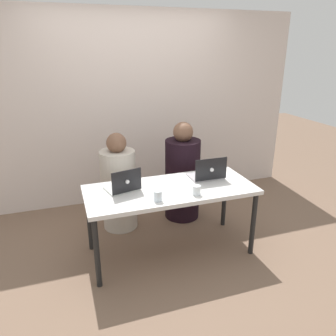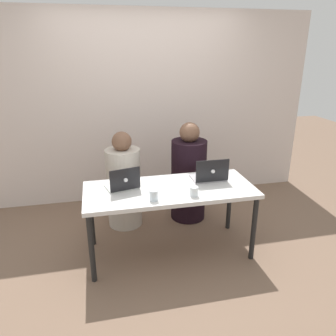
{
  "view_description": "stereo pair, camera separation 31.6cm",
  "coord_description": "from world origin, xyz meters",
  "px_view_note": "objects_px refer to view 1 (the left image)",
  "views": [
    {
      "loc": [
        -0.95,
        -2.74,
        2.0
      ],
      "look_at": [
        0.0,
        0.07,
        0.9
      ],
      "focal_mm": 35.0,
      "sensor_mm": 36.0,
      "label": 1
    },
    {
      "loc": [
        -0.65,
        -2.83,
        2.0
      ],
      "look_at": [
        0.0,
        0.07,
        0.9
      ],
      "focal_mm": 35.0,
      "sensor_mm": 36.0,
      "label": 2
    }
  ],
  "objects_px": {
    "laptop_back_left": "(123,186)",
    "water_glass_right": "(196,191)",
    "person_on_left": "(119,187)",
    "water_glass_left": "(158,196)",
    "person_on_right": "(182,176)",
    "laptop_back_right": "(207,174)"
  },
  "relations": [
    {
      "from": "person_on_left",
      "to": "water_glass_right",
      "type": "height_order",
      "value": "person_on_left"
    },
    {
      "from": "person_on_right",
      "to": "water_glass_left",
      "type": "bearing_deg",
      "value": 72.31
    },
    {
      "from": "person_on_left",
      "to": "water_glass_left",
      "type": "relative_size",
      "value": 11.81
    },
    {
      "from": "person_on_left",
      "to": "water_glass_left",
      "type": "xyz_separation_m",
      "value": [
        0.19,
        -0.9,
        0.25
      ]
    },
    {
      "from": "person_on_right",
      "to": "water_glass_right",
      "type": "distance_m",
      "value": 0.95
    },
    {
      "from": "person_on_left",
      "to": "water_glass_left",
      "type": "height_order",
      "value": "person_on_left"
    },
    {
      "from": "laptop_back_right",
      "to": "person_on_right",
      "type": "bearing_deg",
      "value": -84.8
    },
    {
      "from": "water_glass_right",
      "to": "water_glass_left",
      "type": "bearing_deg",
      "value": -178.59
    },
    {
      "from": "laptop_back_left",
      "to": "water_glass_right",
      "type": "xyz_separation_m",
      "value": [
        0.62,
        -0.3,
        -0.01
      ]
    },
    {
      "from": "laptop_back_right",
      "to": "laptop_back_left",
      "type": "xyz_separation_m",
      "value": [
        -0.88,
        -0.03,
        -0.0
      ]
    },
    {
      "from": "person_on_left",
      "to": "laptop_back_left",
      "type": "relative_size",
      "value": 3.28
    },
    {
      "from": "person_on_right",
      "to": "laptop_back_left",
      "type": "xyz_separation_m",
      "value": [
        -0.83,
        -0.6,
        0.23
      ]
    },
    {
      "from": "person_on_right",
      "to": "person_on_left",
      "type": "bearing_deg",
      "value": 15.23
    },
    {
      "from": "person_on_left",
      "to": "water_glass_right",
      "type": "xyz_separation_m",
      "value": [
        0.57,
        -0.9,
        0.25
      ]
    },
    {
      "from": "person_on_left",
      "to": "water_glass_left",
      "type": "distance_m",
      "value": 0.96
    },
    {
      "from": "person_on_left",
      "to": "laptop_back_right",
      "type": "bearing_deg",
      "value": 133.24
    },
    {
      "from": "person_on_left",
      "to": "water_glass_right",
      "type": "bearing_deg",
      "value": 109.95
    },
    {
      "from": "laptop_back_left",
      "to": "water_glass_left",
      "type": "relative_size",
      "value": 3.61
    },
    {
      "from": "water_glass_left",
      "to": "water_glass_right",
      "type": "bearing_deg",
      "value": 1.41
    },
    {
      "from": "person_on_left",
      "to": "laptop_back_right",
      "type": "relative_size",
      "value": 3.3
    },
    {
      "from": "laptop_back_left",
      "to": "person_on_right",
      "type": "bearing_deg",
      "value": -158.18
    },
    {
      "from": "water_glass_left",
      "to": "water_glass_right",
      "type": "height_order",
      "value": "water_glass_left"
    }
  ]
}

